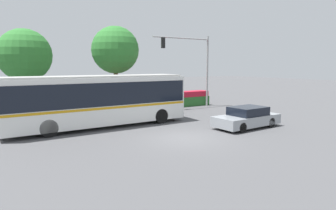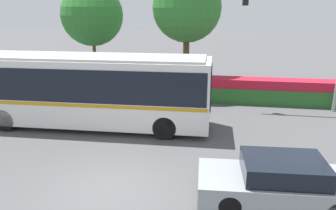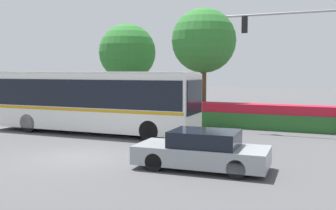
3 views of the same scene
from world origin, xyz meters
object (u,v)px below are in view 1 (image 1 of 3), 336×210
at_px(traffic_light_pole, 195,59).
at_px(street_tree_left, 25,55).
at_px(city_bus, 99,98).
at_px(street_tree_centre, 115,50).
at_px(sedan_foreground, 247,118).

bearing_deg(traffic_light_pole, street_tree_left, -20.98).
bearing_deg(city_bus, street_tree_centre, 59.38).
distance_m(sedan_foreground, traffic_light_pole, 10.39).
relative_size(sedan_foreground, street_tree_left, 0.66).
relative_size(sedan_foreground, traffic_light_pole, 0.69).
xyz_separation_m(sedan_foreground, street_tree_centre, (-4.04, 12.07, 4.65)).
bearing_deg(sedan_foreground, street_tree_left, -55.93).
bearing_deg(traffic_light_pole, sedan_foreground, 73.93).
height_order(traffic_light_pole, street_tree_left, street_tree_left).
bearing_deg(street_tree_centre, street_tree_left, 160.68).
bearing_deg(street_tree_left, traffic_light_pole, -20.98).
relative_size(city_bus, street_tree_left, 1.66).
distance_m(city_bus, street_tree_left, 10.44).
height_order(sedan_foreground, street_tree_left, street_tree_left).
distance_m(city_bus, traffic_light_pole, 11.70).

